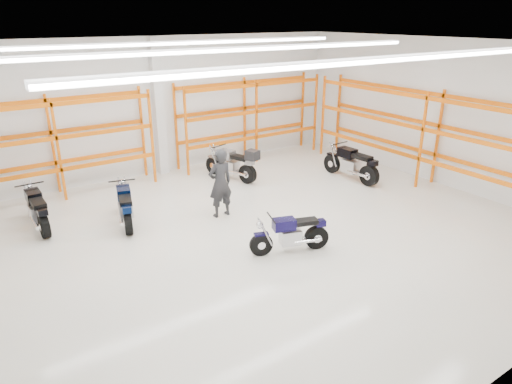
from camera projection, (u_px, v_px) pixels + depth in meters
ground at (257, 235)px, 11.34m from camera, size 14.00×14.00×0.00m
room_shell at (257, 102)px, 10.17m from camera, size 14.02×12.02×4.51m
motorcycle_main at (293, 234)px, 10.40m from camera, size 1.82×0.85×0.93m
motorcycle_back_a at (37, 211)px, 11.53m from camera, size 0.70×2.11×1.04m
motorcycle_back_b at (125, 207)px, 11.77m from camera, size 0.86×2.04×1.02m
motorcycle_back_c at (234, 164)px, 14.96m from camera, size 1.01×2.17×1.14m
motorcycle_back_d at (353, 165)px, 14.95m from camera, size 0.76×2.29×1.13m
standing_man at (220, 183)px, 12.10m from camera, size 0.68×0.45×1.87m
structural_column at (159, 108)px, 15.03m from camera, size 0.32×0.32×4.50m
pallet_racking_back_left at (54, 138)px, 13.16m from camera, size 5.67×0.87×3.00m
pallet_racking_back_right at (250, 112)px, 16.70m from camera, size 5.67×0.87×3.00m
pallet_racking_side at (431, 129)px, 14.06m from camera, size 0.87×9.07×3.00m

